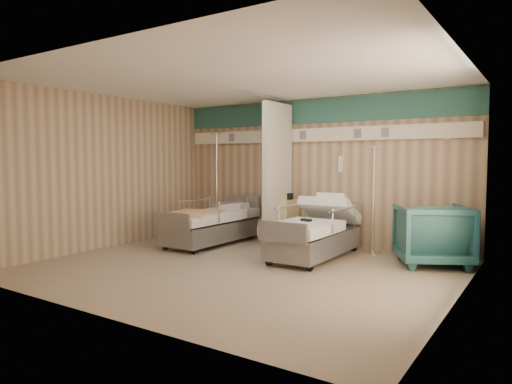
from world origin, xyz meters
TOP-DOWN VIEW (x-y plane):
  - ground at (0.00, 0.00)m, footprint 6.00×5.00m
  - room_walls at (-0.03, 0.25)m, footprint 6.04×5.04m
  - bed_right at (0.60, 1.30)m, footprint 1.00×2.16m
  - bed_left at (-1.60, 1.30)m, footprint 1.00×2.16m
  - bedside_cabinet at (-0.55, 2.20)m, footprint 0.50×0.48m
  - visitor_armchair at (2.36, 1.80)m, footprint 1.38×1.40m
  - waffle_blanket at (2.32, 1.79)m, footprint 0.82×0.79m
  - iv_stand_right at (1.29, 2.18)m, footprint 0.33×0.33m
  - iv_stand_left at (-2.08, 2.10)m, footprint 0.39×0.39m
  - call_remote at (0.55, 1.09)m, footprint 0.19×0.12m
  - tan_blanket at (-1.64, 0.84)m, footprint 1.08×1.24m
  - toiletry_bag at (-0.49, 2.28)m, footprint 0.24×0.16m
  - white_cup at (-0.74, 2.31)m, footprint 0.09×0.09m

SIDE VIEW (x-z plane):
  - ground at x=0.00m, z-range 0.00..0.00m
  - bed_right at x=0.60m, z-range 0.00..0.63m
  - bed_left at x=-1.60m, z-range 0.00..0.63m
  - iv_stand_right at x=1.29m, z-range -0.55..1.31m
  - bedside_cabinet at x=-0.55m, z-range 0.00..0.85m
  - iv_stand_left at x=-2.08m, z-range -0.65..1.55m
  - visitor_armchair at x=2.36m, z-range 0.00..0.95m
  - tan_blanket at x=-1.64m, z-range 0.63..0.67m
  - call_remote at x=0.55m, z-range 0.63..0.67m
  - toiletry_bag at x=-0.49m, z-range 0.85..0.97m
  - white_cup at x=-0.74m, z-range 0.85..0.98m
  - waffle_blanket at x=2.32m, z-range 0.95..1.02m
  - room_walls at x=-0.03m, z-range 0.45..3.27m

